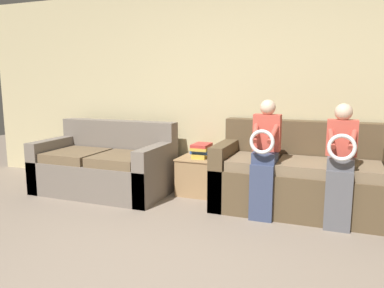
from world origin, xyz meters
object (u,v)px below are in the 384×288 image
at_px(side_shelf, 201,175).
at_px(book_stack, 202,150).
at_px(couch_main, 303,179).
at_px(child_right_seated, 341,160).
at_px(child_left_seated, 265,153).
at_px(couch_side, 106,167).

height_order(side_shelf, book_stack, book_stack).
height_order(couch_main, book_stack, couch_main).
bearing_deg(book_stack, couch_main, -7.55).
bearing_deg(book_stack, child_right_seated, -18.43).
relative_size(couch_main, child_left_seated, 1.55).
relative_size(child_right_seated, side_shelf, 2.18).
xyz_separation_m(couch_main, child_right_seated, (0.36, -0.37, 0.32)).
bearing_deg(couch_main, child_left_seated, -134.60).
distance_m(couch_side, child_left_seated, 2.09).
relative_size(couch_side, child_left_seated, 1.36).
bearing_deg(child_right_seated, side_shelf, 161.57).
bearing_deg(child_right_seated, book_stack, 161.57).
relative_size(couch_side, book_stack, 5.35).
bearing_deg(couch_side, couch_main, 3.82).
relative_size(couch_main, book_stack, 6.07).
height_order(child_left_seated, side_shelf, child_left_seated).
height_order(couch_side, child_left_seated, child_left_seated).
relative_size(couch_main, side_shelf, 3.44).
bearing_deg(child_left_seated, book_stack, 148.76).
relative_size(couch_side, side_shelf, 3.03).
distance_m(child_right_seated, book_stack, 1.68).
bearing_deg(child_left_seated, couch_main, 45.40).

